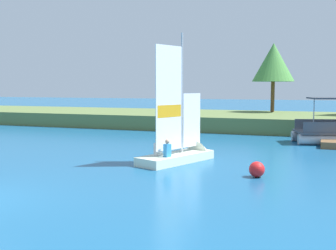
% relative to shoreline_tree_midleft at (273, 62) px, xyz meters
% --- Properties ---
extents(shore_bank, '(80.00, 10.04, 1.10)m').
position_rel_shoreline_tree_midleft_xyz_m(shore_bank, '(-5.53, -3.29, -4.73)').
color(shore_bank, '#5B703D').
rests_on(shore_bank, ground).
extents(shoreline_tree_midleft, '(3.52, 3.52, 5.82)m').
position_rel_shoreline_tree_midleft_xyz_m(shoreline_tree_midleft, '(0.00, 0.00, 0.00)').
color(shoreline_tree_midleft, brown).
rests_on(shoreline_tree_midleft, shore_bank).
extents(sailboat, '(2.68, 4.41, 5.90)m').
position_rel_shoreline_tree_midleft_xyz_m(sailboat, '(-1.54, -19.05, -4.85)').
color(sailboat, silver).
rests_on(sailboat, ground).
extents(channel_buoy, '(0.56, 0.56, 0.56)m').
position_rel_shoreline_tree_midleft_xyz_m(channel_buoy, '(1.92, -21.45, -5.00)').
color(channel_buoy, red).
rests_on(channel_buoy, ground).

